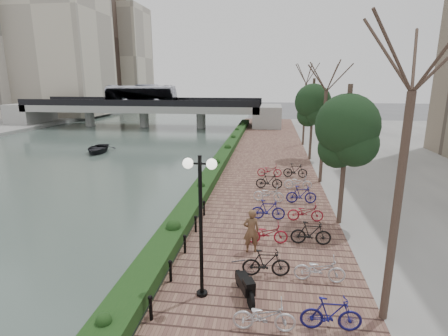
% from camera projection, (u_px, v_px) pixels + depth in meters
% --- Properties ---
extents(river_water, '(30.00, 130.00, 0.02)m').
position_uv_depth(river_water, '(75.00, 153.00, 35.30)').
color(river_water, '#4B5E53').
rests_on(river_water, ground).
extents(promenade, '(8.00, 75.00, 0.50)m').
position_uv_depth(promenade, '(261.00, 177.00, 25.56)').
color(promenade, brown).
rests_on(promenade, ground).
extents(hedge, '(1.10, 56.00, 0.60)m').
position_uv_depth(hedge, '(220.00, 161.00, 28.27)').
color(hedge, '#153714').
rests_on(hedge, promenade).
extents(chain_fence, '(0.10, 14.10, 0.70)m').
position_uv_depth(chain_fence, '(162.00, 289.00, 10.86)').
color(chain_fence, black).
rests_on(chain_fence, promenade).
extents(lamppost, '(1.02, 0.32, 4.56)m').
position_uv_depth(lamppost, '(200.00, 196.00, 10.34)').
color(lamppost, black).
rests_on(lamppost, promenade).
extents(motorcycle, '(1.01, 1.56, 0.94)m').
position_uv_depth(motorcycle, '(244.00, 283.00, 10.95)').
color(motorcycle, black).
rests_on(motorcycle, promenade).
extents(pedestrian, '(0.73, 0.57, 1.79)m').
position_uv_depth(pedestrian, '(251.00, 231.00, 13.75)').
color(pedestrian, brown).
rests_on(pedestrian, promenade).
extents(bicycle_parking, '(2.40, 17.32, 1.00)m').
position_uv_depth(bicycle_parking, '(286.00, 211.00, 16.96)').
color(bicycle_parking, silver).
rests_on(bicycle_parking, promenade).
extents(street_trees, '(3.20, 37.12, 6.80)m').
position_uv_depth(street_trees, '(331.00, 144.00, 19.57)').
color(street_trees, '#32241E').
rests_on(street_trees, promenade).
extents(bridge, '(36.00, 10.77, 6.50)m').
position_uv_depth(bridge, '(143.00, 105.00, 53.69)').
color(bridge, gray).
rests_on(bridge, ground).
extents(boat, '(3.52, 4.46, 0.83)m').
position_uv_depth(boat, '(98.00, 148.00, 35.24)').
color(boat, black).
rests_on(boat, river_water).
extents(far_buildings, '(35.00, 38.00, 38.00)m').
position_uv_depth(far_buildings, '(55.00, 36.00, 74.13)').
color(far_buildings, '#C0B5A0').
rests_on(far_buildings, far_bank).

